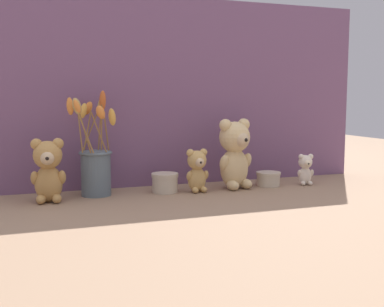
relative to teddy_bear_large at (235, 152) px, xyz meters
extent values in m
plane|color=#8E7056|center=(-0.15, -0.02, -0.12)|extent=(4.00, 4.00, 0.00)
cube|color=#704C70|center=(-0.15, 0.15, 0.20)|extent=(1.41, 0.02, 0.65)
ellipsoid|color=#DBBC84|center=(0.00, 0.00, -0.06)|extent=(0.12, 0.10, 0.14)
sphere|color=#DBBC84|center=(0.00, 0.00, 0.05)|extent=(0.11, 0.11, 0.11)
sphere|color=#D1B289|center=(0.01, -0.04, 0.05)|extent=(0.05, 0.05, 0.05)
sphere|color=black|center=(0.01, -0.06, 0.05)|extent=(0.01, 0.01, 0.01)
sphere|color=#DBBC84|center=(0.04, 0.01, 0.09)|extent=(0.04, 0.04, 0.04)
sphere|color=#DBBC84|center=(-0.04, 0.00, 0.09)|extent=(0.04, 0.04, 0.04)
ellipsoid|color=#DBBC84|center=(0.05, 0.01, -0.03)|extent=(0.04, 0.05, 0.06)
ellipsoid|color=#DBBC84|center=(-0.05, -0.01, -0.03)|extent=(0.04, 0.05, 0.06)
ellipsoid|color=#DBBC84|center=(0.03, -0.02, -0.11)|extent=(0.04, 0.06, 0.03)
ellipsoid|color=#DBBC84|center=(-0.02, -0.03, -0.11)|extent=(0.04, 0.06, 0.03)
ellipsoid|color=tan|center=(-0.61, -0.01, -0.07)|extent=(0.09, 0.07, 0.11)
sphere|color=tan|center=(-0.61, -0.01, 0.02)|extent=(0.08, 0.08, 0.08)
sphere|color=#D1B289|center=(-0.61, -0.04, 0.01)|extent=(0.04, 0.04, 0.04)
sphere|color=black|center=(-0.61, -0.06, 0.01)|extent=(0.01, 0.01, 0.01)
sphere|color=tan|center=(-0.58, -0.01, 0.05)|extent=(0.03, 0.03, 0.03)
sphere|color=tan|center=(-0.64, 0.00, 0.05)|extent=(0.03, 0.03, 0.03)
ellipsoid|color=tan|center=(-0.57, -0.02, -0.05)|extent=(0.03, 0.04, 0.05)
ellipsoid|color=tan|center=(-0.65, -0.01, -0.05)|extent=(0.03, 0.04, 0.05)
ellipsoid|color=tan|center=(-0.59, -0.03, -0.11)|extent=(0.03, 0.05, 0.03)
ellipsoid|color=tan|center=(-0.63, -0.03, -0.11)|extent=(0.03, 0.05, 0.03)
ellipsoid|color=tan|center=(-0.14, -0.01, -0.08)|extent=(0.06, 0.05, 0.08)
sphere|color=tan|center=(-0.14, -0.01, -0.02)|extent=(0.06, 0.06, 0.06)
sphere|color=#D1B289|center=(-0.14, -0.04, -0.02)|extent=(0.03, 0.03, 0.03)
sphere|color=black|center=(-0.14, -0.05, -0.02)|extent=(0.01, 0.01, 0.01)
sphere|color=tan|center=(-0.12, -0.01, 0.01)|extent=(0.03, 0.03, 0.03)
sphere|color=tan|center=(-0.16, -0.01, 0.01)|extent=(0.03, 0.03, 0.03)
ellipsoid|color=tan|center=(-0.11, -0.02, -0.07)|extent=(0.02, 0.03, 0.04)
ellipsoid|color=tan|center=(-0.17, -0.02, -0.07)|extent=(0.02, 0.03, 0.04)
ellipsoid|color=tan|center=(-0.13, -0.03, -0.11)|extent=(0.02, 0.03, 0.02)
ellipsoid|color=tan|center=(-0.16, -0.03, -0.11)|extent=(0.02, 0.03, 0.02)
ellipsoid|color=beige|center=(0.26, -0.02, -0.09)|extent=(0.05, 0.05, 0.06)
sphere|color=beige|center=(0.26, -0.02, -0.04)|extent=(0.05, 0.05, 0.05)
sphere|color=beige|center=(0.26, -0.04, -0.05)|extent=(0.02, 0.02, 0.02)
sphere|color=black|center=(0.26, -0.05, -0.04)|extent=(0.01, 0.01, 0.01)
sphere|color=beige|center=(0.28, -0.03, -0.02)|extent=(0.02, 0.02, 0.02)
sphere|color=beige|center=(0.25, -0.02, -0.02)|extent=(0.02, 0.02, 0.02)
ellipsoid|color=beige|center=(0.29, -0.03, -0.08)|extent=(0.02, 0.02, 0.03)
ellipsoid|color=beige|center=(0.24, -0.02, -0.08)|extent=(0.02, 0.02, 0.03)
ellipsoid|color=beige|center=(0.27, -0.04, -0.12)|extent=(0.02, 0.03, 0.02)
ellipsoid|color=beige|center=(0.25, -0.03, -0.12)|extent=(0.02, 0.03, 0.02)
cylinder|color=slate|center=(-0.46, 0.04, -0.05)|extent=(0.09, 0.09, 0.14)
torus|color=slate|center=(-0.46, 0.04, 0.01)|extent=(0.10, 0.10, 0.01)
cylinder|color=olive|center=(-0.50, 0.01, 0.09)|extent=(0.05, 0.05, 0.14)
ellipsoid|color=orange|center=(-0.52, -0.02, 0.16)|extent=(0.03, 0.03, 0.04)
cylinder|color=olive|center=(-0.44, 0.05, 0.10)|extent=(0.01, 0.02, 0.16)
ellipsoid|color=#C65B28|center=(-0.43, 0.05, 0.17)|extent=(0.03, 0.03, 0.06)
cylinder|color=olive|center=(-0.44, 0.06, 0.08)|extent=(0.02, 0.02, 0.14)
ellipsoid|color=tan|center=(-0.44, 0.06, 0.15)|extent=(0.03, 0.03, 0.06)
cylinder|color=olive|center=(-0.45, 0.00, 0.08)|extent=(0.05, 0.01, 0.12)
ellipsoid|color=orange|center=(-0.45, -0.02, 0.14)|extent=(0.04, 0.03, 0.05)
cylinder|color=olive|center=(-0.47, 0.09, 0.08)|extent=(0.06, 0.01, 0.13)
ellipsoid|color=orange|center=(-0.47, 0.11, 0.15)|extent=(0.04, 0.03, 0.05)
cylinder|color=olive|center=(-0.43, 0.02, 0.07)|extent=(0.02, 0.04, 0.11)
ellipsoid|color=gold|center=(-0.41, 0.02, 0.12)|extent=(0.04, 0.04, 0.06)
cylinder|color=olive|center=(-0.50, 0.02, 0.09)|extent=(0.04, 0.05, 0.14)
ellipsoid|color=tan|center=(-0.52, 0.00, 0.16)|extent=(0.04, 0.05, 0.06)
cylinder|color=olive|center=(-0.48, 0.07, 0.08)|extent=(0.03, 0.02, 0.13)
ellipsoid|color=gold|center=(-0.49, 0.08, 0.14)|extent=(0.04, 0.04, 0.05)
cylinder|color=olive|center=(-0.51, 0.04, 0.09)|extent=(0.01, 0.06, 0.14)
ellipsoid|color=orange|center=(-0.54, 0.03, 0.16)|extent=(0.02, 0.04, 0.06)
cylinder|color=beige|center=(-0.24, 0.02, -0.10)|extent=(0.08, 0.08, 0.05)
cylinder|color=beige|center=(-0.24, 0.02, -0.07)|extent=(0.09, 0.09, 0.01)
cylinder|color=beige|center=(0.13, 0.01, -0.10)|extent=(0.08, 0.08, 0.04)
cylinder|color=beige|center=(0.13, 0.01, -0.08)|extent=(0.09, 0.09, 0.01)
camera|label=1|loc=(-0.68, -1.47, 0.19)|focal=45.00mm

